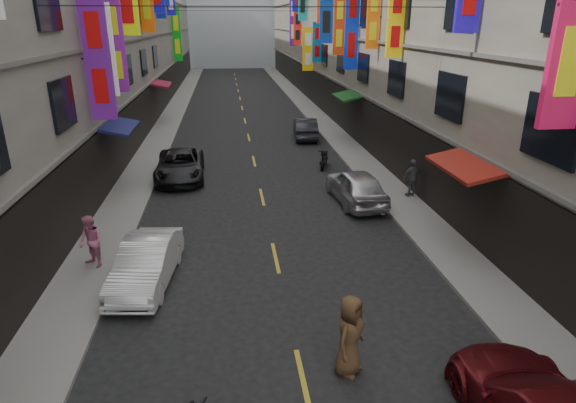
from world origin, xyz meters
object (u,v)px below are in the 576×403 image
object	(u,v)px
car_left_far	(180,165)
pedestrian_crossing	(350,335)
car_left_mid	(146,263)
pedestrian_lfar	(91,242)
scooter_far_right	(324,159)
car_right_far	(305,128)
pedestrian_rfar	(412,178)
car_right_mid	(356,186)

from	to	relation	value
car_left_far	pedestrian_crossing	distance (m)	15.81
car_left_mid	pedestrian_lfar	bearing A→B (deg)	155.38
pedestrian_crossing	pedestrian_lfar	bearing A→B (deg)	90.13
scooter_far_right	car_right_far	size ratio (longest dim) A/B	0.42
car_left_far	pedestrian_crossing	xyz separation A→B (m)	(4.90, -15.03, 0.27)
car_left_mid	pedestrian_crossing	bearing A→B (deg)	-35.52
car_left_mid	scooter_far_right	bearing A→B (deg)	62.90
car_right_far	scooter_far_right	bearing A→B (deg)	94.12
pedestrian_rfar	pedestrian_crossing	world-z (taller)	pedestrian_crossing
pedestrian_lfar	car_left_mid	bearing A→B (deg)	10.85
car_left_far	pedestrian_rfar	size ratio (longest dim) A/B	2.95
pedestrian_rfar	pedestrian_crossing	bearing A→B (deg)	49.03
pedestrian_lfar	car_left_far	bearing A→B (deg)	120.31
car_left_far	car_right_far	xyz separation A→B (m)	(7.65, 8.04, -0.01)
car_right_far	pedestrian_crossing	xyz separation A→B (m)	(-2.74, -23.07, 0.27)
car_right_mid	pedestrian_rfar	size ratio (longest dim) A/B	2.60
car_right_mid	pedestrian_rfar	bearing A→B (deg)	179.34
scooter_far_right	car_right_mid	bearing A→B (deg)	112.11
pedestrian_rfar	scooter_far_right	bearing A→B (deg)	-75.19
car_right_mid	pedestrian_lfar	distance (m)	10.96
scooter_far_right	pedestrian_lfar	xyz separation A→B (m)	(-9.52, -10.36, 0.52)
pedestrian_lfar	pedestrian_crossing	size ratio (longest dim) A/B	0.88
car_left_far	pedestrian_rfar	distance (m)	11.29
car_left_far	pedestrian_lfar	bearing A→B (deg)	-103.75
scooter_far_right	pedestrian_rfar	xyz separation A→B (m)	(2.89, -5.32, 0.52)
car_right_far	pedestrian_rfar	distance (m)	12.65
scooter_far_right	car_left_far	distance (m)	7.62
car_right_mid	pedestrian_lfar	bearing A→B (deg)	22.06
car_right_mid	pedestrian_lfar	world-z (taller)	pedestrian_lfar
car_right_mid	pedestrian_rfar	xyz separation A→B (m)	(2.59, 0.17, 0.22)
scooter_far_right	pedestrian_rfar	distance (m)	6.08
scooter_far_right	car_right_mid	world-z (taller)	car_right_mid
pedestrian_lfar	pedestrian_rfar	size ratio (longest dim) A/B	1.00
car_left_mid	pedestrian_rfar	bearing A→B (deg)	36.89
pedestrian_lfar	pedestrian_crossing	distance (m)	8.94
pedestrian_rfar	pedestrian_crossing	size ratio (longest dim) A/B	0.88
scooter_far_right	pedestrian_crossing	world-z (taller)	pedestrian_crossing
car_left_mid	car_right_mid	xyz separation A→B (m)	(8.00, 5.98, 0.07)
scooter_far_right	pedestrian_lfar	distance (m)	14.08
scooter_far_right	pedestrian_lfar	world-z (taller)	pedestrian_lfar
pedestrian_crossing	pedestrian_rfar	bearing A→B (deg)	12.58
car_right_far	pedestrian_crossing	distance (m)	23.24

